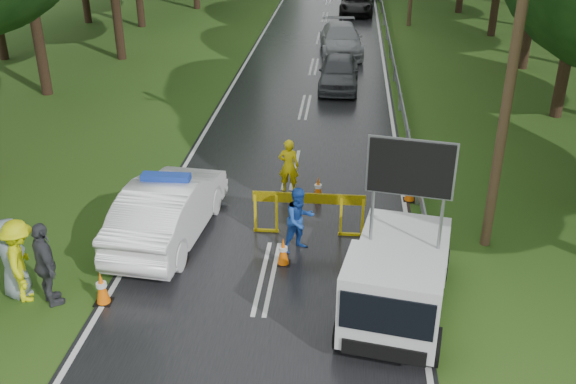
# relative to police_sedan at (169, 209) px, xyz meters

# --- Properties ---
(ground) EXTENTS (160.00, 160.00, 0.00)m
(ground) POSITION_rel_police_sedan_xyz_m (2.65, -1.60, -0.80)
(ground) COLOR #204413
(ground) RESTS_ON ground
(road) EXTENTS (7.00, 140.00, 0.02)m
(road) POSITION_rel_police_sedan_xyz_m (2.65, 28.40, -0.79)
(road) COLOR black
(road) RESTS_ON ground
(guardrail) EXTENTS (0.12, 60.06, 0.70)m
(guardrail) POSITION_rel_police_sedan_xyz_m (6.35, 28.07, -0.25)
(guardrail) COLOR gray
(guardrail) RESTS_ON ground
(utility_pole_near) EXTENTS (1.40, 0.24, 10.00)m
(utility_pole_near) POSITION_rel_police_sedan_xyz_m (7.85, 0.40, 4.27)
(utility_pole_near) COLOR #4C3523
(utility_pole_near) RESTS_ON ground
(police_sedan) EXTENTS (2.11, 4.94, 1.74)m
(police_sedan) POSITION_rel_police_sedan_xyz_m (0.00, 0.00, 0.00)
(police_sedan) COLOR white
(police_sedan) RESTS_ON ground
(work_truck) EXTENTS (2.62, 4.61, 3.48)m
(work_truck) POSITION_rel_police_sedan_xyz_m (5.44, -2.76, 0.15)
(work_truck) COLOR gray
(work_truck) RESTS_ON ground
(barrier) EXTENTS (2.81, 0.07, 1.16)m
(barrier) POSITION_rel_police_sedan_xyz_m (3.45, 0.47, 0.08)
(barrier) COLOR gold
(barrier) RESTS_ON ground
(officer) EXTENTS (0.60, 0.41, 1.61)m
(officer) POSITION_rel_police_sedan_xyz_m (2.72, 2.87, 0.01)
(officer) COLOR yellow
(officer) RESTS_ON ground
(civilian) EXTENTS (1.02, 0.99, 1.65)m
(civilian) POSITION_rel_police_sedan_xyz_m (3.28, -0.30, 0.03)
(civilian) COLOR #1944A7
(civilian) RESTS_ON ground
(bystander_left) EXTENTS (1.13, 1.40, 1.88)m
(bystander_left) POSITION_rel_police_sedan_xyz_m (-2.40, -2.86, 0.15)
(bystander_left) COLOR #D7E00C
(bystander_left) RESTS_ON ground
(bystander_mid) EXTENTS (1.09, 1.16, 1.92)m
(bystander_mid) POSITION_rel_police_sedan_xyz_m (-1.80, -2.98, 0.17)
(bystander_mid) COLOR #3A3B41
(bystander_mid) RESTS_ON ground
(bystander_right) EXTENTS (1.05, 1.05, 1.84)m
(bystander_right) POSITION_rel_police_sedan_xyz_m (-2.67, -2.74, 0.12)
(bystander_right) COLOR slate
(bystander_right) RESTS_ON ground
(queue_car_first) EXTENTS (1.69, 4.11, 1.40)m
(queue_car_first) POSITION_rel_police_sedan_xyz_m (3.90, 13.14, -0.10)
(queue_car_first) COLOR #43464B
(queue_car_first) RESTS_ON ground
(queue_car_second) EXTENTS (2.48, 5.17, 1.45)m
(queue_car_second) POSITION_rel_police_sedan_xyz_m (3.86, 19.14, -0.07)
(queue_car_second) COLOR #98999F
(queue_car_second) RESTS_ON ground
(queue_car_third) EXTENTS (2.26, 4.70, 1.29)m
(queue_car_third) POSITION_rel_police_sedan_xyz_m (4.67, 29.83, -0.15)
(queue_car_third) COLOR black
(queue_car_third) RESTS_ON ground
(cone_near_left) EXTENTS (0.36, 0.36, 0.77)m
(cone_near_left) POSITION_rel_police_sedan_xyz_m (-0.72, -2.88, -0.42)
(cone_near_left) COLOR black
(cone_near_left) RESTS_ON ground
(cone_center) EXTENTS (0.33, 0.33, 0.70)m
(cone_center) POSITION_rel_police_sedan_xyz_m (2.96, -0.99, -0.46)
(cone_center) COLOR black
(cone_center) RESTS_ON ground
(cone_far) EXTENTS (0.34, 0.34, 0.72)m
(cone_far) POSITION_rel_police_sedan_xyz_m (3.59, 2.42, -0.45)
(cone_far) COLOR black
(cone_far) RESTS_ON ground
(cone_left_mid) EXTENTS (0.38, 0.38, 0.81)m
(cone_left_mid) POSITION_rel_police_sedan_xyz_m (0.51, -1.10, -0.40)
(cone_left_mid) COLOR black
(cone_left_mid) RESTS_ON ground
(cone_right) EXTENTS (0.34, 0.34, 0.72)m
(cone_right) POSITION_rel_police_sedan_xyz_m (6.15, 2.61, -0.45)
(cone_right) COLOR black
(cone_right) RESTS_ON ground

